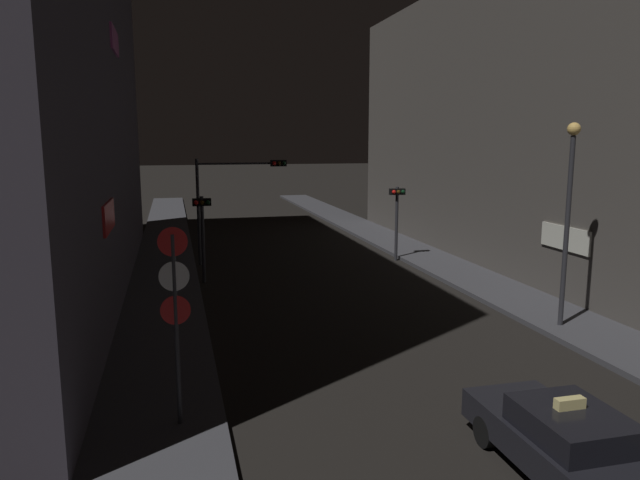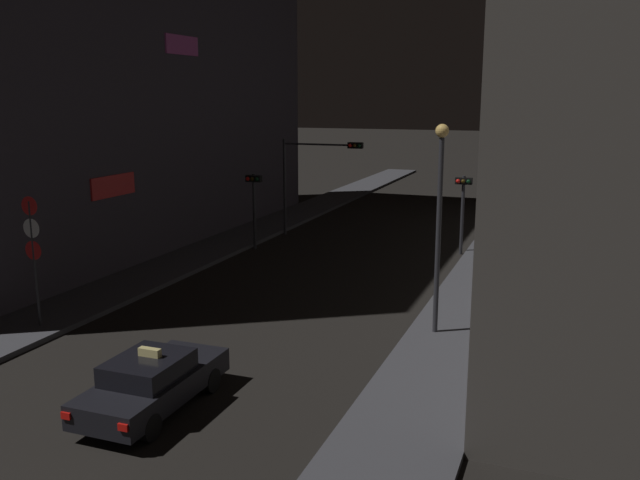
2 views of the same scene
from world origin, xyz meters
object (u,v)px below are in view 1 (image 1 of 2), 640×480
object	(u,v)px
traffic_light_overhead	(233,188)
traffic_light_left_kerb	(202,221)
traffic_light_right_kerb	(397,208)
street_lamp_near_block	(569,201)
taxi	(565,442)
sign_pole_left	(175,307)

from	to	relation	value
traffic_light_overhead	traffic_light_left_kerb	size ratio (longest dim) A/B	1.39
traffic_light_right_kerb	street_lamp_near_block	size ratio (longest dim) A/B	0.58
taxi	traffic_light_right_kerb	world-z (taller)	traffic_light_right_kerb
street_lamp_near_block	traffic_light_left_kerb	bearing A→B (deg)	139.21
traffic_light_right_kerb	taxi	bearing A→B (deg)	-102.53
taxi	traffic_light_right_kerb	distance (m)	20.13
street_lamp_near_block	traffic_light_overhead	bearing A→B (deg)	124.89
traffic_light_overhead	traffic_light_right_kerb	xyz separation A→B (m)	(8.22, -1.40, -1.10)
taxi	traffic_light_right_kerb	xyz separation A→B (m)	(4.35, 19.56, 2.01)
traffic_light_right_kerb	sign_pole_left	size ratio (longest dim) A/B	0.90
traffic_light_overhead	sign_pole_left	world-z (taller)	traffic_light_overhead
traffic_light_left_kerb	street_lamp_near_block	xyz separation A→B (m)	(11.06, -9.54, 1.56)
taxi	sign_pole_left	world-z (taller)	sign_pole_left
taxi	traffic_light_left_kerb	bearing A→B (deg)	108.14
traffic_light_left_kerb	street_lamp_near_block	world-z (taller)	street_lamp_near_block
taxi	sign_pole_left	xyz separation A→B (m)	(-6.84, 3.60, 2.04)
traffic_light_left_kerb	sign_pole_left	world-z (taller)	sign_pole_left
taxi	street_lamp_near_block	bearing A→B (deg)	54.28
traffic_light_right_kerb	sign_pole_left	xyz separation A→B (m)	(-11.19, -15.96, 0.03)
taxi	traffic_light_overhead	xyz separation A→B (m)	(-3.88, 20.95, 3.11)
traffic_light_right_kerb	street_lamp_near_block	world-z (taller)	street_lamp_near_block
traffic_light_overhead	sign_pole_left	xyz separation A→B (m)	(-2.97, -17.35, -1.07)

